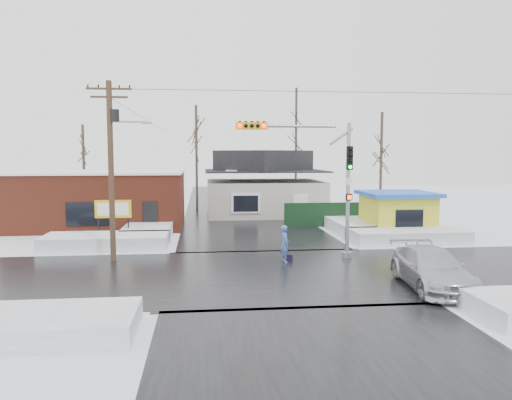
{
  "coord_description": "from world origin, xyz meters",
  "views": [
    {
      "loc": [
        -3.48,
        -22.0,
        5.43
      ],
      "look_at": [
        -0.69,
        3.86,
        3.0
      ],
      "focal_mm": 35.0,
      "sensor_mm": 36.0,
      "label": 1
    }
  ],
  "objects": [
    {
      "name": "tree_far_mid",
      "position": [
        6.0,
        28.0,
        9.54
      ],
      "size": [
        3.0,
        3.0,
        12.0
      ],
      "color": "#332821",
      "rests_on": "ground"
    },
    {
      "name": "snowbank_nside_w",
      "position": [
        -7.0,
        12.0,
        0.4
      ],
      "size": [
        3.0,
        8.0,
        0.8
      ],
      "primitive_type": "cube",
      "color": "white",
      "rests_on": "ground"
    },
    {
      "name": "road_ns",
      "position": [
        0.0,
        0.0,
        0.01
      ],
      "size": [
        10.0,
        120.0,
        0.02
      ],
      "primitive_type": "cube",
      "color": "black",
      "rests_on": "ground"
    },
    {
      "name": "tree_far_left",
      "position": [
        -4.0,
        26.0,
        7.95
      ],
      "size": [
        3.0,
        3.0,
        10.0
      ],
      "color": "#332821",
      "rests_on": "ground"
    },
    {
      "name": "snowbank_nw",
      "position": [
        -9.0,
        7.0,
        0.4
      ],
      "size": [
        7.0,
        3.0,
        0.8
      ],
      "primitive_type": "cube",
      "color": "white",
      "rests_on": "ground"
    },
    {
      "name": "road_ew",
      "position": [
        0.0,
        0.0,
        0.01
      ],
      "size": [
        120.0,
        10.0,
        0.02
      ],
      "primitive_type": "cube",
      "color": "black",
      "rests_on": "ground"
    },
    {
      "name": "utility_pole",
      "position": [
        -7.93,
        3.5,
        5.11
      ],
      "size": [
        3.15,
        0.44,
        9.0
      ],
      "color": "#382619",
      "rests_on": "ground"
    },
    {
      "name": "snowbank_sw",
      "position": [
        -9.0,
        -7.0,
        0.35
      ],
      "size": [
        7.0,
        3.0,
        0.7
      ],
      "primitive_type": "cube",
      "color": "white",
      "rests_on": "ground"
    },
    {
      "name": "snowbank_ne",
      "position": [
        9.0,
        7.0,
        0.4
      ],
      "size": [
        7.0,
        3.0,
        0.8
      ],
      "primitive_type": "cube",
      "color": "white",
      "rests_on": "ground"
    },
    {
      "name": "ground",
      "position": [
        0.0,
        0.0,
        0.0
      ],
      "size": [
        120.0,
        120.0,
        0.0
      ],
      "primitive_type": "plane",
      "color": "white",
      "rests_on": "ground"
    },
    {
      "name": "traffic_signal",
      "position": [
        2.43,
        2.97,
        4.54
      ],
      "size": [
        6.05,
        0.68,
        7.0
      ],
      "color": "gray",
      "rests_on": "ground"
    },
    {
      "name": "fence",
      "position": [
        6.5,
        14.0,
        0.9
      ],
      "size": [
        8.0,
        0.12,
        1.8
      ],
      "primitive_type": "cube",
      "color": "black",
      "rests_on": "ground"
    },
    {
      "name": "brick_building",
      "position": [
        -11.0,
        15.99,
        2.08
      ],
      "size": [
        12.2,
        8.2,
        4.12
      ],
      "color": "maroon",
      "rests_on": "ground"
    },
    {
      "name": "snowbank_nside_e",
      "position": [
        7.0,
        12.0,
        0.4
      ],
      "size": [
        3.0,
        8.0,
        0.8
      ],
      "primitive_type": "cube",
      "color": "white",
      "rests_on": "ground"
    },
    {
      "name": "car",
      "position": [
        5.7,
        -3.11,
        0.79
      ],
      "size": [
        2.63,
        5.58,
        1.57
      ],
      "primitive_type": "imported",
      "rotation": [
        0.0,
        0.0,
        -0.08
      ],
      "color": "silver",
      "rests_on": "ground"
    },
    {
      "name": "pedestrian",
      "position": [
        0.59,
        2.3,
        0.92
      ],
      "size": [
        0.48,
        0.7,
        1.85
      ],
      "primitive_type": "imported",
      "rotation": [
        0.0,
        0.0,
        1.62
      ],
      "color": "#4163B6",
      "rests_on": "ground"
    },
    {
      "name": "tree_far_west",
      "position": [
        -14.0,
        24.0,
        6.36
      ],
      "size": [
        3.0,
        3.0,
        8.0
      ],
      "color": "#332821",
      "rests_on": "ground"
    },
    {
      "name": "tree_far_right",
      "position": [
        12.0,
        20.0,
        7.16
      ],
      "size": [
        3.0,
        3.0,
        9.0
      ],
      "color": "#332821",
      "rests_on": "ground"
    },
    {
      "name": "kiosk",
      "position": [
        9.5,
        9.99,
        1.46
      ],
      "size": [
        4.6,
        4.6,
        2.88
      ],
      "color": "gold",
      "rests_on": "ground"
    },
    {
      "name": "shopping_bag",
      "position": [
        0.84,
        2.3,
        0.17
      ],
      "size": [
        0.3,
        0.23,
        0.35
      ],
      "primitive_type": "cube",
      "rotation": [
        0.0,
        0.0,
        -0.43
      ],
      "color": "black",
      "rests_on": "ground"
    },
    {
      "name": "marquee_sign",
      "position": [
        -9.0,
        9.49,
        1.92
      ],
      "size": [
        2.2,
        0.21,
        2.55
      ],
      "color": "black",
      "rests_on": "ground"
    },
    {
      "name": "house",
      "position": [
        2.0,
        22.0,
        2.62
      ],
      "size": [
        10.4,
        8.4,
        5.76
      ],
      "color": "beige",
      "rests_on": "ground"
    }
  ]
}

